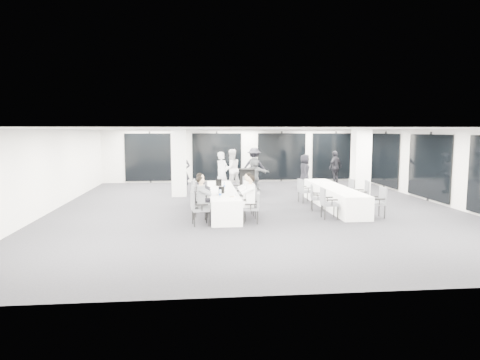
% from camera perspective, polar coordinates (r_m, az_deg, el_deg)
% --- Properties ---
extents(room, '(14.04, 16.04, 2.84)m').
position_cam_1_polar(room, '(16.21, 4.66, 1.79)').
color(room, black).
rests_on(room, ground).
extents(column_left, '(0.60, 0.60, 2.80)m').
position_cam_1_polar(column_left, '(18.05, -8.15, 2.28)').
color(column_left, white).
rests_on(column_left, floor).
extents(column_right, '(0.60, 0.60, 2.80)m').
position_cam_1_polar(column_right, '(17.01, 15.78, 1.84)').
color(column_right, white).
rests_on(column_right, floor).
extents(banquet_table_main, '(0.90, 5.00, 0.75)m').
position_cam_1_polar(banquet_table_main, '(14.62, -2.39, -2.72)').
color(banquet_table_main, white).
rests_on(banquet_table_main, floor).
extents(banquet_table_side, '(0.90, 5.00, 0.75)m').
position_cam_1_polar(banquet_table_side, '(15.69, 12.38, -2.23)').
color(banquet_table_side, white).
rests_on(banquet_table_side, floor).
extents(cocktail_table, '(0.76, 0.76, 1.06)m').
position_cam_1_polar(cocktail_table, '(18.97, 0.97, -0.06)').
color(cocktail_table, black).
rests_on(cocktail_table, floor).
extents(chair_main_left_near, '(0.56, 0.61, 0.99)m').
position_cam_1_polar(chair_main_left_near, '(12.46, -5.67, -3.49)').
color(chair_main_left_near, '#515459').
rests_on(chair_main_left_near, floor).
extents(chair_main_left_second, '(0.52, 0.55, 0.88)m').
position_cam_1_polar(chair_main_left_second, '(13.40, -5.63, -3.06)').
color(chair_main_left_second, '#515459').
rests_on(chair_main_left_second, floor).
extents(chair_main_left_mid, '(0.56, 0.59, 0.95)m').
position_cam_1_polar(chair_main_left_mid, '(14.22, -5.66, -2.33)').
color(chair_main_left_mid, '#515459').
rests_on(chair_main_left_mid, floor).
extents(chair_main_left_fourth, '(0.58, 0.62, 1.01)m').
position_cam_1_polar(chair_main_left_fourth, '(15.09, -5.69, -1.67)').
color(chair_main_left_fourth, '#515459').
rests_on(chair_main_left_fourth, floor).
extents(chair_main_left_far, '(0.49, 0.55, 0.93)m').
position_cam_1_polar(chair_main_left_far, '(16.08, -5.66, -1.33)').
color(chair_main_left_far, '#515459').
rests_on(chair_main_left_far, floor).
extents(chair_main_right_near, '(0.54, 0.57, 0.92)m').
position_cam_1_polar(chair_main_right_near, '(12.73, 1.86, -3.43)').
color(chair_main_right_near, '#515459').
rests_on(chair_main_right_near, floor).
extents(chair_main_right_second, '(0.49, 0.55, 0.95)m').
position_cam_1_polar(chair_main_right_second, '(13.47, 1.45, -2.79)').
color(chair_main_right_second, '#515459').
rests_on(chair_main_right_second, floor).
extents(chair_main_right_mid, '(0.58, 0.62, 1.01)m').
position_cam_1_polar(chair_main_right_mid, '(14.22, 1.08, -2.16)').
color(chair_main_right_mid, '#515459').
rests_on(chair_main_right_mid, floor).
extents(chair_main_right_fourth, '(0.57, 0.61, 0.99)m').
position_cam_1_polar(chair_main_right_fourth, '(15.23, 0.62, -1.61)').
color(chair_main_right_fourth, '#515459').
rests_on(chair_main_right_fourth, floor).
extents(chair_main_right_far, '(0.59, 0.62, 0.99)m').
position_cam_1_polar(chair_main_right_far, '(16.21, 0.23, -1.10)').
color(chair_main_right_far, '#515459').
rests_on(chair_main_right_far, floor).
extents(chair_side_left_near, '(0.50, 0.56, 0.97)m').
position_cam_1_polar(chair_side_left_near, '(13.62, 11.53, -2.79)').
color(chair_side_left_near, '#515459').
rests_on(chair_side_left_near, floor).
extents(chair_side_left_mid, '(0.52, 0.55, 0.88)m').
position_cam_1_polar(chair_side_left_mid, '(14.93, 10.00, -2.12)').
color(chair_side_left_mid, '#515459').
rests_on(chair_side_left_mid, floor).
extents(chair_side_left_far, '(0.55, 0.57, 0.90)m').
position_cam_1_polar(chair_side_left_far, '(16.49, 8.47, -1.22)').
color(chair_side_left_far, '#515459').
rests_on(chair_side_left_far, floor).
extents(chair_side_right_near, '(0.50, 0.56, 0.97)m').
position_cam_1_polar(chair_side_right_near, '(14.19, 17.99, -2.58)').
color(chair_side_right_near, '#515459').
rests_on(chair_side_right_near, floor).
extents(chair_side_right_mid, '(0.59, 0.63, 1.02)m').
position_cam_1_polar(chair_side_right_mid, '(15.41, 16.03, -1.71)').
color(chair_side_right_mid, '#515459').
rests_on(chair_side_right_mid, floor).
extents(chair_side_right_far, '(0.47, 0.52, 0.91)m').
position_cam_1_polar(chair_side_right_far, '(16.76, 14.17, -1.21)').
color(chair_side_right_far, '#515459').
rests_on(chair_side_right_far, floor).
extents(seated_guest_a, '(0.50, 0.38, 1.44)m').
position_cam_1_polar(seated_guest_a, '(12.43, -4.91, -2.34)').
color(seated_guest_a, slate).
rests_on(seated_guest_a, floor).
extents(seated_guest_b, '(0.50, 0.38, 1.44)m').
position_cam_1_polar(seated_guest_b, '(13.34, -4.97, -1.73)').
color(seated_guest_b, black).
rests_on(seated_guest_b, floor).
extents(seated_guest_c, '(0.50, 0.38, 1.44)m').
position_cam_1_polar(seated_guest_c, '(12.67, 1.13, -2.15)').
color(seated_guest_c, white).
rests_on(seated_guest_c, floor).
extents(seated_guest_d, '(0.50, 0.38, 1.44)m').
position_cam_1_polar(seated_guest_d, '(13.41, 0.75, -1.67)').
color(seated_guest_d, white).
rests_on(seated_guest_d, floor).
extents(standing_guest_a, '(0.97, 0.97, 2.07)m').
position_cam_1_polar(standing_guest_a, '(18.50, -2.40, 1.32)').
color(standing_guest_a, white).
rests_on(standing_guest_a, floor).
extents(standing_guest_b, '(1.19, 0.98, 2.13)m').
position_cam_1_polar(standing_guest_b, '(20.03, -1.15, 1.80)').
color(standing_guest_b, white).
rests_on(standing_guest_b, floor).
extents(standing_guest_c, '(1.47, 0.90, 2.13)m').
position_cam_1_polar(standing_guest_c, '(21.64, 1.90, 2.16)').
color(standing_guest_c, black).
rests_on(standing_guest_c, floor).
extents(standing_guest_d, '(1.30, 1.19, 1.94)m').
position_cam_1_polar(standing_guest_d, '(22.51, 12.59, 1.93)').
color(standing_guest_d, black).
rests_on(standing_guest_d, floor).
extents(standing_guest_e, '(0.73, 0.98, 1.82)m').
position_cam_1_polar(standing_guest_e, '(20.82, 8.62, 1.49)').
color(standing_guest_e, black).
rests_on(standing_guest_e, floor).
extents(standing_guest_f, '(1.68, 0.88, 1.75)m').
position_cam_1_polar(standing_guest_f, '(19.75, 1.90, 1.18)').
color(standing_guest_f, slate).
rests_on(standing_guest_f, floor).
extents(standing_guest_g, '(0.86, 0.75, 2.05)m').
position_cam_1_polar(standing_guest_g, '(19.25, -7.64, 1.44)').
color(standing_guest_g, black).
rests_on(standing_guest_g, floor).
extents(standing_guest_h, '(0.93, 1.12, 2.00)m').
position_cam_1_polar(standing_guest_h, '(19.26, 15.49, 1.18)').
color(standing_guest_h, black).
rests_on(standing_guest_h, floor).
extents(ice_bucket_near, '(0.19, 0.19, 0.22)m').
position_cam_1_polar(ice_bucket_near, '(13.67, -2.49, -1.31)').
color(ice_bucket_near, black).
rests_on(ice_bucket_near, banquet_table_main).
extents(ice_bucket_far, '(0.22, 0.22, 0.25)m').
position_cam_1_polar(ice_bucket_far, '(15.51, -2.85, -0.31)').
color(ice_bucket_far, black).
rests_on(ice_bucket_far, banquet_table_main).
extents(water_bottle_a, '(0.08, 0.08, 0.24)m').
position_cam_1_polar(water_bottle_a, '(12.79, -2.67, -1.83)').
color(water_bottle_a, silver).
rests_on(water_bottle_a, banquet_table_main).
extents(water_bottle_b, '(0.06, 0.06, 0.20)m').
position_cam_1_polar(water_bottle_b, '(14.81, -2.10, -0.73)').
color(water_bottle_b, silver).
rests_on(water_bottle_b, banquet_table_main).
extents(water_bottle_c, '(0.06, 0.06, 0.20)m').
position_cam_1_polar(water_bottle_c, '(16.61, -2.91, 0.06)').
color(water_bottle_c, silver).
rests_on(water_bottle_c, banquet_table_main).
extents(plate_a, '(0.19, 0.19, 0.03)m').
position_cam_1_polar(plate_a, '(13.23, -2.84, -2.01)').
color(plate_a, white).
rests_on(plate_a, banquet_table_main).
extents(plate_b, '(0.20, 0.20, 0.03)m').
position_cam_1_polar(plate_b, '(12.87, -1.05, -2.24)').
color(plate_b, white).
rests_on(plate_b, banquet_table_main).
extents(plate_c, '(0.19, 0.19, 0.03)m').
position_cam_1_polar(plate_c, '(13.99, -2.31, -1.54)').
color(plate_c, white).
rests_on(plate_c, banquet_table_main).
extents(wine_glass, '(0.07, 0.07, 0.19)m').
position_cam_1_polar(wine_glass, '(12.41, -0.60, -1.98)').
color(wine_glass, silver).
rests_on(wine_glass, banquet_table_main).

